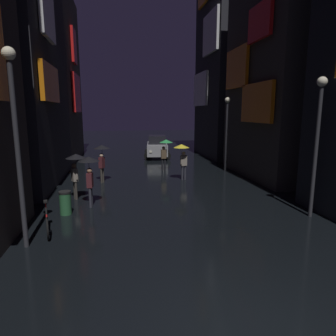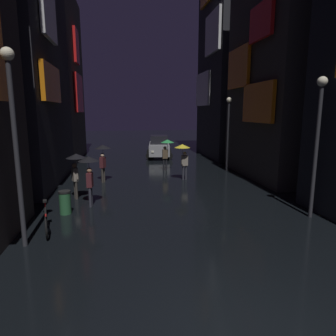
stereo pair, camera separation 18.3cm
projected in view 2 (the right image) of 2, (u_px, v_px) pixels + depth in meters
The scene contains 15 objects.
building_left_mid at pixel (13, 22), 15.61m from camera, with size 4.25×8.95×17.07m.
building_left_far at pixel (52, 78), 24.43m from camera, with size 4.25×8.38×13.29m.
building_right_mid at pixel (282, 75), 17.70m from camera, with size 4.25×7.59×12.17m.
building_right_far at pixel (231, 45), 25.55m from camera, with size 4.25×7.10×19.09m.
pedestrian_midstreet_centre_yellow at pixel (183, 152), 17.28m from camera, with size 0.90×0.90×2.12m.
pedestrian_midstreet_left_black at pixel (103, 153), 16.83m from camera, with size 0.90×0.90×2.12m.
pedestrian_foreground_right_black at pixel (89, 167), 12.52m from camera, with size 0.90×0.90×2.12m.
pedestrian_foreground_left_green at pixel (167, 146), 20.08m from camera, with size 0.90×0.90×2.12m.
pedestrian_far_right_black at pixel (76, 163), 13.43m from camera, with size 0.90×0.90×2.12m.
bicycle_parked_at_storefront at pixel (46, 221), 9.93m from camera, with size 0.48×1.78×0.96m.
car_distant at pixel (159, 147), 26.18m from camera, with size 2.58×4.30×1.92m.
streetlamp_left_near at pixel (14, 128), 8.33m from camera, with size 0.36×0.36×5.66m.
streetlamp_right_near at pixel (318, 131), 10.84m from camera, with size 0.36×0.36×5.19m.
streetlamp_right_far at pixel (228, 125), 19.83m from camera, with size 0.36×0.36×4.89m.
trash_bin at pixel (65, 202), 11.71m from camera, with size 0.46×0.46×0.93m.
Camera 2 is at (-2.07, -4.34, 3.96)m, focal length 32.00 mm.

